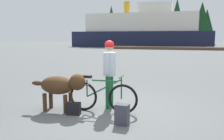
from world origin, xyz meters
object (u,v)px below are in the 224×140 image
at_px(handbag_pannier, 74,109).
at_px(ferry_boat, 142,31).
at_px(person_cyclist, 109,67).
at_px(dog, 61,85).
at_px(bicycle, 102,96).
at_px(backpack, 122,114).

relative_size(handbag_pannier, ferry_boat, 0.01).
bearing_deg(handbag_pannier, ferry_boat, 96.45).
relative_size(person_cyclist, handbag_pannier, 5.44).
bearing_deg(handbag_pannier, dog, 154.87).
distance_m(bicycle, ferry_boat, 40.13).
bearing_deg(handbag_pannier, person_cyclist, 51.24).
bearing_deg(backpack, bicycle, 133.85).
bearing_deg(person_cyclist, bicycle, -97.70).
relative_size(person_cyclist, ferry_boat, 0.07).
relative_size(bicycle, dog, 1.19).
xyz_separation_m(backpack, handbag_pannier, (-1.25, 0.32, -0.07)).
height_order(bicycle, dog, dog).
bearing_deg(person_cyclist, handbag_pannier, -128.76).
bearing_deg(backpack, ferry_boat, 98.14).
xyz_separation_m(bicycle, ferry_boat, (-5.12, 39.72, 2.52)).
relative_size(person_cyclist, dog, 1.20).
xyz_separation_m(backpack, ferry_boat, (-5.78, 40.41, 2.69)).
height_order(handbag_pannier, ferry_boat, ferry_boat).
xyz_separation_m(dog, backpack, (1.66, -0.51, -0.42)).
distance_m(bicycle, handbag_pannier, 0.74).
bearing_deg(dog, bicycle, 10.42).
bearing_deg(dog, backpack, -17.00).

